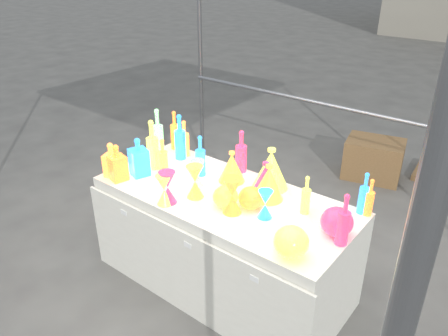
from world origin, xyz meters
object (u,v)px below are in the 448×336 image
Objects in this scene: decanter_0 at (112,159)px; lampshade_0 at (232,166)px; hourglass_0 at (232,196)px; globe_0 at (226,198)px; bottle_0 at (184,138)px; display_table at (223,240)px; cardboard_box_closed at (373,159)px.

lampshade_0 is at bearing 13.34° from decanter_0.
lampshade_0 is at bearing 127.73° from hourglass_0.
lampshade_0 is (-0.18, 0.31, 0.05)m from globe_0.
bottle_0 reaches higher than lampshade_0.
bottle_0 is at bearing 154.25° from display_table.
hourglass_0 is at bearing -36.96° from display_table.
globe_0 is at bearing -105.60° from cardboard_box_closed.
hourglass_0 is at bearing -11.44° from decanter_0.
lampshade_0 is at bearing -110.90° from cardboard_box_closed.
display_table is 2.34m from cardboard_box_closed.
cardboard_box_closed is 1.96× the size of bottle_0.
hourglass_0 is 0.10m from globe_0.
decanter_0 is at bearing -161.27° from display_table.
bottle_0 is (-0.86, -2.02, 0.69)m from cardboard_box_closed.
decanter_0 reaches higher than cardboard_box_closed.
bottle_0 is 1.82× the size of globe_0.
bottle_0 reaches higher than globe_0.
display_table is 0.88m from bottle_0.
bottle_0 is at bearing -125.76° from cardboard_box_closed.
lampshade_0 reaches higher than display_table.
decanter_0 is 0.93m from globe_0.
display_table is at bearing 143.04° from hourglass_0.
display_table is 0.54m from hourglass_0.
bottle_0 is at bearing 151.54° from hourglass_0.
lampshade_0 is (-0.31, -2.13, 0.65)m from cardboard_box_closed.
bottle_0 reaches higher than cardboard_box_closed.
bottle_0 reaches higher than display_table.
globe_0 is at bearing -9.20° from decanter_0.
lampshade_0 is (-0.26, 0.33, -0.01)m from hourglass_0.
hourglass_0 is (0.18, -0.13, 0.50)m from display_table.
hourglass_0 is 1.05× the size of lampshade_0.
decanter_0 is (-0.81, -0.27, 0.51)m from display_table.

